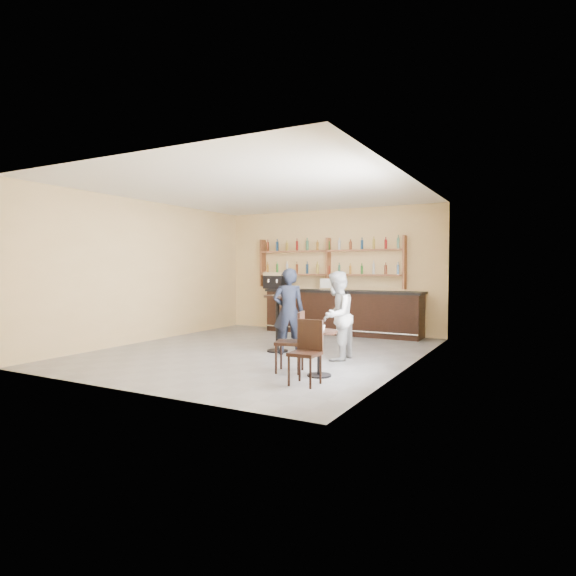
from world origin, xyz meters
The scene contains 23 objects.
floor centered at (0.00, 0.00, 0.00)m, with size 7.00×7.00×0.00m, color slate.
ceiling centered at (0.00, 0.00, 3.20)m, with size 7.00×7.00×0.00m, color white.
wall_back centered at (0.00, 3.50, 1.60)m, with size 7.00×7.00×0.00m, color #DDBB7D.
wall_front centered at (0.00, -3.50, 1.60)m, with size 7.00×7.00×0.00m, color #DDBB7D.
wall_left centered at (-3.00, 0.00, 1.60)m, with size 7.00×7.00×0.00m, color #DDBB7D.
wall_right centered at (3.00, 0.00, 1.60)m, with size 7.00×7.00×0.00m, color #DDBB7D.
window_pane centered at (2.99, -1.20, 1.70)m, with size 2.00×2.00×0.00m, color white.
window_frame centered at (2.99, -1.20, 1.70)m, with size 0.04×1.70×2.10m, color black, non-canonical shape.
shelf_unit centered at (0.00, 3.37, 1.81)m, with size 4.00×0.26×1.40m, color brown, non-canonical shape.
liquor_bottles centered at (0.00, 3.37, 1.98)m, with size 3.68×0.10×1.00m, color #8C5919, non-canonical shape.
bar_counter centered at (0.48, 3.15, 0.56)m, with size 4.11×0.80×1.11m, color black, non-canonical shape.
espresso_machine centered at (-1.43, 3.15, 1.33)m, with size 0.62×0.40×0.44m, color black, non-canonical shape.
pastry_case centered at (0.19, 3.15, 1.26)m, with size 0.49×0.39×0.29m, color silver, non-canonical shape.
pedestal_table centered at (0.31, 0.16, 0.57)m, with size 0.55×0.55×1.13m, color black, non-canonical shape.
napkin centered at (0.31, 0.16, 1.13)m, with size 0.16×0.16×0.00m, color white.
donut centered at (0.32, 0.15, 1.16)m, with size 0.11×0.11×0.04m, color #CE854B.
cup_pedestal centered at (0.45, 0.26, 1.18)m, with size 0.12×0.12×0.10m, color white.
man_main centered at (0.64, 0.02, 0.84)m, with size 0.61×0.40×1.67m, color black.
cafe_table centered at (1.96, -1.43, 0.36)m, with size 0.56×0.56×0.71m, color black, non-canonical shape.
cup_cafe centered at (2.01, -1.43, 0.76)m, with size 0.09×0.09×0.08m, color white.
chair_west centered at (1.41, -1.38, 0.49)m, with size 0.42×0.42×0.98m, color black, non-canonical shape.
chair_south centered at (2.01, -2.03, 0.46)m, with size 0.40×0.40×0.92m, color black, non-canonical shape.
patron_second centered at (1.69, -0.09, 0.81)m, with size 0.79×0.61×1.62m, color gray.
Camera 1 is at (5.05, -8.14, 1.68)m, focal length 30.00 mm.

